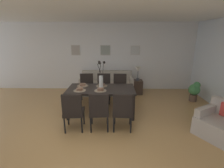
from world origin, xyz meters
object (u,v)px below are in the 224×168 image
dining_chair_far_right (104,87)px  framed_picture_right (135,50)px  dining_chair_mid_right (120,87)px  framed_picture_center (105,50)px  dining_chair_far_left (99,110)px  sofa (107,86)px  table_lamp (138,70)px  bowl_far_left (100,89)px  side_table (137,87)px  dining_chair_mid_left (123,110)px  bowl_near_right (83,84)px  potted_plant (194,90)px  armchair (221,124)px  centerpiece_vase (101,78)px  dining_chair_near_left (73,110)px  framed_picture_left (76,50)px  dining_chair_near_right (87,87)px  bowl_far_right (102,85)px  dining_table (101,91)px  bowl_near_left (80,89)px

dining_chair_far_right → framed_picture_right: (1.14, 1.35, 1.05)m
dining_chair_mid_right → framed_picture_center: size_ratio=2.33×
dining_chair_far_left → dining_chair_mid_right: size_ratio=1.00×
sofa → table_lamp: table_lamp is taller
bowl_far_left → sofa: size_ratio=0.09×
sofa → side_table: (1.15, -0.10, -0.02)m
dining_chair_mid_left → sofa: bearing=100.4°
bowl_near_right → table_lamp: size_ratio=0.33×
side_table → bowl_near_right: bearing=-140.5°
dining_chair_mid_right → framed_picture_right: 1.84m
potted_plant → armchair: bearing=-99.4°
centerpiece_vase → bowl_far_left: 0.32m
bowl_near_right → sofa: (0.61, 1.54, -0.50)m
dining_chair_near_left → framed_picture_left: bearing=100.8°
dining_chair_near_right → bowl_far_right: bearing=-50.2°
bowl_far_left → potted_plant: bowl_far_left is taller
bowl_far_left → sofa: bowl_far_left is taller
dining_chair_far_left → framed_picture_center: size_ratio=2.33×
dining_chair_far_left → dining_chair_mid_left: size_ratio=1.00×
bowl_near_right → table_lamp: table_lamp is taller
dining_chair_far_left → framed_picture_center: (-0.02, 3.09, 1.05)m
dining_table → dining_chair_mid_left: dining_chair_mid_left is taller
side_table → framed_picture_center: framed_picture_center is taller
centerpiece_vase → sofa: bearing=87.8°
potted_plant → dining_chair_near_right: bearing=-178.6°
bowl_far_left → armchair: size_ratio=0.15×
dining_chair_mid_left → bowl_near_left: 1.30m
bowl_far_right → side_table: (1.21, 1.45, -0.52)m
bowl_far_right → framed_picture_center: 2.17m
side_table → dining_chair_mid_left: bearing=-104.9°
bowl_far_right → sofa: (0.07, 1.54, -0.50)m
sofa → armchair: (2.59, -2.81, 0.01)m
dining_chair_far_left → armchair: size_ratio=0.84×
framed_picture_center → framed_picture_left: bearing=180.0°
bowl_near_left → dining_chair_near_left: bearing=-91.5°
dining_chair_near_right → framed_picture_right: (1.70, 1.37, 1.05)m
side_table → dining_chair_near_right: bearing=-155.8°
bowl_far_right → table_lamp: bearing=50.0°
centerpiece_vase → bowl_near_left: (-0.54, -0.21, -0.24)m
framed_picture_left → bowl_far_left: bearing=-64.7°
bowl_far_right → potted_plant: bearing=13.9°
bowl_far_right → dining_chair_near_left: bearing=-116.9°
bowl_far_left → table_lamp: bearing=56.9°
dining_chair_mid_right → framed_picture_right: framed_picture_right is taller
dining_table → dining_chair_mid_right: dining_chair_mid_right is taller
dining_chair_mid_left → bowl_far_left: size_ratio=5.41×
bowl_near_right → framed_picture_center: size_ratio=0.43×
dining_chair_far_left → table_lamp: bearing=64.6°
dining_chair_mid_left → framed_picture_left: (-1.70, 3.09, 1.05)m
dining_chair_far_right → framed_picture_center: bearing=90.4°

